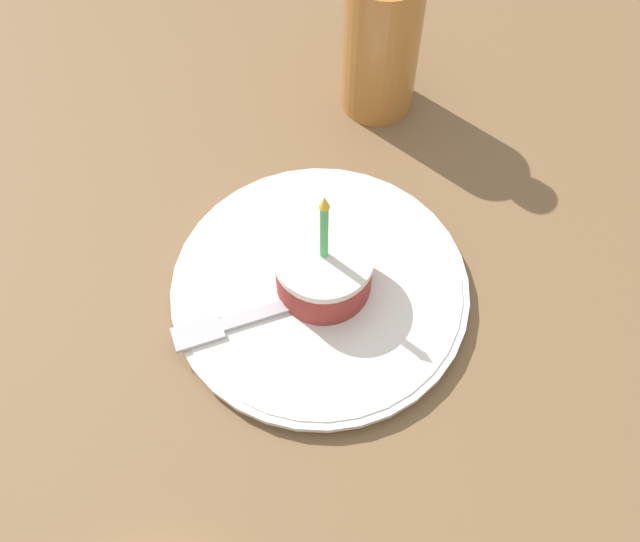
{
  "coord_description": "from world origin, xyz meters",
  "views": [
    {
      "loc": [
        0.13,
        0.34,
        0.62
      ],
      "look_at": [
        -0.02,
        0.03,
        0.04
      ],
      "focal_mm": 42.0,
      "sensor_mm": 36.0,
      "label": 1
    }
  ],
  "objects": [
    {
      "name": "cake_slice",
      "position": [
        -0.02,
        0.03,
        0.04
      ],
      "size": [
        0.09,
        0.09,
        0.13
      ],
      "color": "#99332D",
      "rests_on": "plate"
    },
    {
      "name": "ground_plane",
      "position": [
        0.0,
        0.0,
        -0.02
      ],
      "size": [
        2.4,
        2.4,
        0.04
      ],
      "color": "brown",
      "rests_on": "ground"
    },
    {
      "name": "fork",
      "position": [
        0.05,
        0.03,
        0.02
      ],
      "size": [
        0.17,
        0.04,
        0.0
      ],
      "color": "#B2B2B7",
      "rests_on": "plate"
    },
    {
      "name": "plate",
      "position": [
        -0.02,
        0.03,
        0.01
      ],
      "size": [
        0.28,
        0.28,
        0.02
      ],
      "color": "white",
      "rests_on": "ground_plane"
    },
    {
      "name": "bottle",
      "position": [
        -0.18,
        -0.17,
        0.09
      ],
      "size": [
        0.08,
        0.08,
        0.23
      ],
      "color": "#B27233",
      "rests_on": "ground_plane"
    }
  ]
}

